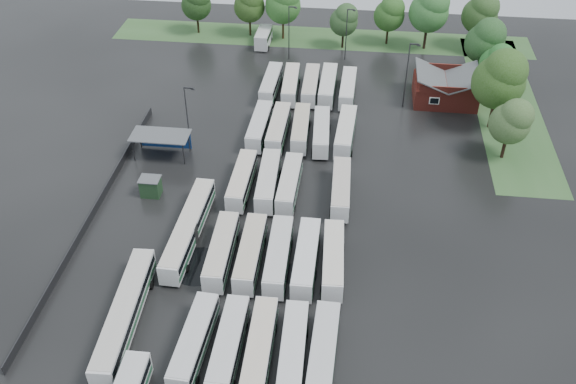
# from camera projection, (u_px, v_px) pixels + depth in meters

# --- Properties ---
(ground) EXTENTS (160.00, 160.00, 0.00)m
(ground) POSITION_uv_depth(u_px,v_px,m) (258.00, 271.00, 73.26)
(ground) COLOR black
(ground) RESTS_ON ground
(brick_building) EXTENTS (10.07, 8.60, 5.39)m
(brick_building) POSITION_uv_depth(u_px,v_px,m) (445.00, 90.00, 103.63)
(brick_building) COLOR maroon
(brick_building) RESTS_ON ground
(wash_shed) EXTENTS (8.20, 4.20, 3.58)m
(wash_shed) POSITION_uv_depth(u_px,v_px,m) (161.00, 137.00, 90.41)
(wash_shed) COLOR #2D2D30
(wash_shed) RESTS_ON ground
(utility_hut) EXTENTS (2.70, 2.20, 2.62)m
(utility_hut) POSITION_uv_depth(u_px,v_px,m) (151.00, 187.00, 83.90)
(utility_hut) COLOR #19351B
(utility_hut) RESTS_ON ground
(grass_strip_north) EXTENTS (80.00, 10.00, 0.01)m
(grass_strip_north) POSITION_uv_depth(u_px,v_px,m) (320.00, 38.00, 124.17)
(grass_strip_north) COLOR #355C2C
(grass_strip_north) RESTS_ON ground
(grass_strip_east) EXTENTS (10.00, 50.00, 0.01)m
(grass_strip_east) POSITION_uv_depth(u_px,v_px,m) (506.00, 104.00, 103.86)
(grass_strip_east) COLOR #355C2C
(grass_strip_east) RESTS_ON ground
(west_fence) EXTENTS (0.10, 50.00, 1.20)m
(west_fence) POSITION_uv_depth(u_px,v_px,m) (95.00, 209.00, 81.26)
(west_fence) COLOR #2D2D30
(west_fence) RESTS_ON ground
(bus_r1c0) EXTENTS (2.88, 11.07, 3.05)m
(bus_r1c0) POSITION_uv_depth(u_px,v_px,m) (194.00, 342.00, 63.09)
(bus_r1c0) COLOR silver
(bus_r1c0) RESTS_ON ground
(bus_r1c1) EXTENTS (2.42, 11.06, 3.07)m
(bus_r1c1) POSITION_uv_depth(u_px,v_px,m) (229.00, 345.00, 62.73)
(bus_r1c1) COLOR silver
(bus_r1c1) RESTS_ON ground
(bus_r1c2) EXTENTS (2.50, 11.11, 3.09)m
(bus_r1c2) POSITION_uv_depth(u_px,v_px,m) (260.00, 347.00, 62.52)
(bus_r1c2) COLOR silver
(bus_r1c2) RESTS_ON ground
(bus_r1c3) EXTENTS (2.63, 11.14, 3.09)m
(bus_r1c3) POSITION_uv_depth(u_px,v_px,m) (293.00, 352.00, 62.09)
(bus_r1c3) COLOR silver
(bus_r1c3) RESTS_ON ground
(bus_r1c4) EXTENTS (2.73, 11.49, 3.18)m
(bus_r1c4) POSITION_uv_depth(u_px,v_px,m) (323.00, 354.00, 61.78)
(bus_r1c4) COLOR silver
(bus_r1c4) RESTS_ON ground
(bus_r2c0) EXTENTS (2.56, 11.27, 3.13)m
(bus_r2c0) POSITION_uv_depth(u_px,v_px,m) (221.00, 251.00, 73.47)
(bus_r2c0) COLOR silver
(bus_r2c0) RESTS_ON ground
(bus_r2c1) EXTENTS (2.48, 11.26, 3.13)m
(bus_r2c1) POSITION_uv_depth(u_px,v_px,m) (250.00, 253.00, 73.18)
(bus_r2c1) COLOR silver
(bus_r2c1) RESTS_ON ground
(bus_r2c2) EXTENTS (2.62, 11.37, 3.15)m
(bus_r2c2) POSITION_uv_depth(u_px,v_px,m) (278.00, 256.00, 72.78)
(bus_r2c2) COLOR silver
(bus_r2c2) RESTS_ON ground
(bus_r2c3) EXTENTS (2.47, 11.34, 3.15)m
(bus_r2c3) POSITION_uv_depth(u_px,v_px,m) (306.00, 258.00, 72.47)
(bus_r2c3) COLOR silver
(bus_r2c3) RESTS_ON ground
(bus_r2c4) EXTENTS (2.80, 11.08, 3.06)m
(bus_r2c4) POSITION_uv_depth(u_px,v_px,m) (333.00, 259.00, 72.43)
(bus_r2c4) COLOR silver
(bus_r2c4) RESTS_ON ground
(bus_r3c0) EXTENTS (2.48, 10.99, 3.05)m
(bus_r3c0) POSITION_uv_depth(u_px,v_px,m) (242.00, 180.00, 84.40)
(bus_r3c0) COLOR silver
(bus_r3c0) RESTS_ON ground
(bus_r3c1) EXTENTS (2.79, 11.40, 3.15)m
(bus_r3c1) POSITION_uv_depth(u_px,v_px,m) (268.00, 181.00, 84.22)
(bus_r3c1) COLOR silver
(bus_r3c1) RESTS_ON ground
(bus_r3c2) EXTENTS (2.50, 10.94, 3.04)m
(bus_r3c2) POSITION_uv_depth(u_px,v_px,m) (289.00, 184.00, 83.84)
(bus_r3c2) COLOR silver
(bus_r3c2) RESTS_ON ground
(bus_r3c4) EXTENTS (2.57, 10.98, 3.04)m
(bus_r3c4) POSITION_uv_depth(u_px,v_px,m) (341.00, 188.00, 82.97)
(bus_r3c4) COLOR silver
(bus_r3c4) RESTS_ON ground
(bus_r4c0) EXTENTS (2.57, 11.14, 3.09)m
(bus_r4c0) POSITION_uv_depth(u_px,v_px,m) (259.00, 126.00, 95.15)
(bus_r4c0) COLOR silver
(bus_r4c0) RESTS_ON ground
(bus_r4c1) EXTENTS (2.53, 11.21, 3.11)m
(bus_r4c1) POSITION_uv_depth(u_px,v_px,m) (278.00, 128.00, 94.66)
(bus_r4c1) COLOR silver
(bus_r4c1) RESTS_ON ground
(bus_r4c2) EXTENTS (2.66, 10.89, 3.01)m
(bus_r4c2) POSITION_uv_depth(u_px,v_px,m) (301.00, 128.00, 94.72)
(bus_r4c2) COLOR silver
(bus_r4c2) RESTS_ON ground
(bus_r4c3) EXTENTS (2.85, 10.93, 3.01)m
(bus_r4c3) POSITION_uv_depth(u_px,v_px,m) (321.00, 132.00, 93.96)
(bus_r4c3) COLOR silver
(bus_r4c3) RESTS_ON ground
(bus_r4c4) EXTENTS (2.94, 11.47, 3.16)m
(bus_r4c4) POSITION_uv_depth(u_px,v_px,m) (346.00, 132.00, 93.83)
(bus_r4c4) COLOR silver
(bus_r4c4) RESTS_ON ground
(bus_r5c0) EXTENTS (2.58, 10.97, 3.04)m
(bus_r5c0) POSITION_uv_depth(u_px,v_px,m) (271.00, 83.00, 105.82)
(bus_r5c0) COLOR silver
(bus_r5c0) RESTS_ON ground
(bus_r5c1) EXTENTS (2.77, 11.14, 3.08)m
(bus_r5c1) POSITION_uv_depth(u_px,v_px,m) (291.00, 85.00, 105.45)
(bus_r5c1) COLOR silver
(bus_r5c1) RESTS_ON ground
(bus_r5c2) EXTENTS (2.45, 10.96, 3.04)m
(bus_r5c2) POSITION_uv_depth(u_px,v_px,m) (311.00, 85.00, 105.33)
(bus_r5c2) COLOR silver
(bus_r5c2) RESTS_ON ground
(bus_r5c3) EXTENTS (2.54, 11.38, 3.16)m
(bus_r5c3) POSITION_uv_depth(u_px,v_px,m) (328.00, 85.00, 105.13)
(bus_r5c3) COLOR silver
(bus_r5c3) RESTS_ON ground
(bus_r5c4) EXTENTS (2.55, 10.89, 3.02)m
(bus_r5c4) POSITION_uv_depth(u_px,v_px,m) (348.00, 88.00, 104.54)
(bus_r5c4) COLOR silver
(bus_r5c4) RESTS_ON ground
(artic_bus_west_b) EXTENTS (2.91, 16.86, 3.12)m
(artic_bus_west_b) POSITION_uv_depth(u_px,v_px,m) (189.00, 228.00, 76.60)
(artic_bus_west_b) COLOR silver
(artic_bus_west_b) RESTS_ON ground
(artic_bus_west_c) EXTENTS (3.16, 16.98, 3.13)m
(artic_bus_west_c) POSITION_uv_depth(u_px,v_px,m) (125.00, 314.00, 65.90)
(artic_bus_west_c) COLOR silver
(artic_bus_west_c) RESTS_ON ground
(minibus) EXTENTS (2.61, 6.64, 2.88)m
(minibus) POSITION_uv_depth(u_px,v_px,m) (264.00, 37.00, 120.60)
(minibus) COLOR silver
(minibus) RESTS_ON ground
(tree_north_0) EXTENTS (5.74, 5.74, 9.51)m
(tree_north_0) POSITION_uv_depth(u_px,v_px,m) (197.00, 3.00, 122.39)
(tree_north_0) COLOR black
(tree_north_0) RESTS_ON ground
(tree_north_1) EXTENTS (5.91, 5.91, 9.80)m
(tree_north_1) POSITION_uv_depth(u_px,v_px,m) (250.00, 4.00, 121.31)
(tree_north_1) COLOR black
(tree_north_1) RESTS_ON ground
(tree_north_2) EXTENTS (6.72, 6.72, 11.12)m
(tree_north_2) POSITION_uv_depth(u_px,v_px,m) (284.00, 3.00, 119.58)
(tree_north_2) COLOR #3B2414
(tree_north_2) RESTS_ON ground
(tree_north_3) EXTENTS (5.22, 5.22, 8.65)m
(tree_north_3) POSITION_uv_depth(u_px,v_px,m) (345.00, 19.00, 117.30)
(tree_north_3) COLOR black
(tree_north_3) RESTS_ON ground
(tree_north_4) EXTENTS (5.71, 5.71, 9.45)m
(tree_north_4) POSITION_uv_depth(u_px,v_px,m) (390.00, 13.00, 118.30)
(tree_north_4) COLOR black
(tree_north_4) RESTS_ON ground
(tree_north_5) EXTENTS (7.23, 7.23, 11.98)m
(tree_north_5) POSITION_uv_depth(u_px,v_px,m) (430.00, 9.00, 115.62)
(tree_north_5) COLOR black
(tree_north_5) RESTS_ON ground
(tree_north_6) EXTENTS (6.54, 6.54, 10.83)m
(tree_north_6) POSITION_uv_depth(u_px,v_px,m) (481.00, 13.00, 116.16)
(tree_north_6) COLOR black
(tree_north_6) RESTS_ON ground
(tree_east_0) EXTENTS (5.76, 5.74, 9.51)m
(tree_east_0) POSITION_uv_depth(u_px,v_px,m) (512.00, 121.00, 87.80)
(tree_east_0) COLOR black
(tree_east_0) RESTS_ON ground
(tree_east_1) EXTENTS (7.82, 7.82, 12.95)m
(tree_east_1) POSITION_uv_depth(u_px,v_px,m) (501.00, 78.00, 92.98)
(tree_east_1) COLOR #3B271B
(tree_east_1) RESTS_ON ground
(tree_east_2) EXTENTS (5.47, 5.44, 9.00)m
(tree_east_2) POSITION_uv_depth(u_px,v_px,m) (498.00, 62.00, 102.83)
(tree_east_2) COLOR black
(tree_east_2) RESTS_ON ground
(tree_east_3) EXTENTS (6.66, 6.66, 11.04)m
(tree_east_3) POSITION_uv_depth(u_px,v_px,m) (486.00, 40.00, 106.35)
(tree_east_3) COLOR #332618
(tree_east_3) RESTS_ON ground
(tree_east_4) EXTENTS (4.26, 4.23, 7.00)m
(tree_east_4) POSITION_uv_depth(u_px,v_px,m) (484.00, 31.00, 115.75)
(tree_east_4) COLOR #311B11
(tree_east_4) RESTS_ON ground
(lamp_post_ne) EXTENTS (1.67, 0.32, 10.82)m
(lamp_post_ne) POSITION_uv_depth(u_px,v_px,m) (408.00, 71.00, 99.41)
(lamp_post_ne) COLOR #2D2D30
(lamp_post_ne) RESTS_ON ground
(lamp_post_nw) EXTENTS (1.57, 0.31, 10.18)m
(lamp_post_nw) POSITION_uv_depth(u_px,v_px,m) (188.00, 114.00, 89.63)
(lamp_post_nw) COLOR #2D2D30
(lamp_post_nw) RESTS_ON ground
(lamp_post_back_w) EXTENTS (1.53, 0.30, 9.95)m
(lamp_post_back_w) POSITION_uv_depth(u_px,v_px,m) (290.00, 29.00, 113.27)
(lamp_post_back_w) COLOR #2D2D30
(lamp_post_back_w) RESTS_ON ground
(lamp_post_back_e) EXTENTS (1.47, 0.29, 9.57)m
(lamp_post_back_e) POSITION_uv_depth(u_px,v_px,m) (347.00, 31.00, 113.22)
(lamp_post_back_e) COLOR #2D2D30
(lamp_post_back_e) RESTS_ON ground
(puddle_2) EXTENTS (6.47, 6.47, 0.01)m
(puddle_2) POSITION_uv_depth(u_px,v_px,m) (198.00, 266.00, 73.94)
(puddle_2) COLOR black
(puddle_2) RESTS_ON ground
(puddle_3) EXTENTS (4.08, 4.08, 0.01)m
(puddle_3) POSITION_uv_depth(u_px,v_px,m) (300.00, 274.00, 72.89)
(puddle_3) COLOR black
(puddle_3) RESTS_ON ground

